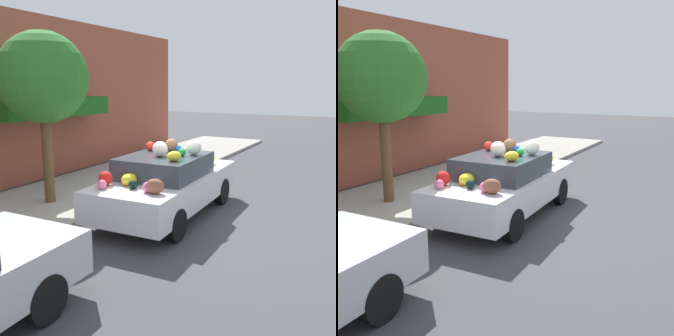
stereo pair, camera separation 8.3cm
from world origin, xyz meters
TOP-DOWN VIEW (x-y plane):
  - ground_plane at (0.00, 0.00)m, footprint 60.00×60.00m
  - sidewalk_curb at (0.00, 2.70)m, footprint 24.00×3.20m
  - building_facade at (0.09, 4.91)m, footprint 18.00×1.20m
  - street_tree at (-0.81, 2.59)m, footprint 2.04×2.04m
  - fire_hydrant at (2.50, 1.62)m, footprint 0.20×0.20m
  - art_car at (-0.03, -0.15)m, footprint 4.26×1.94m

SIDE VIEW (x-z plane):
  - ground_plane at x=0.00m, z-range 0.00..0.00m
  - sidewalk_curb at x=0.00m, z-range 0.00..0.11m
  - fire_hydrant at x=2.50m, z-range 0.11..0.81m
  - art_car at x=-0.03m, z-range -0.10..1.58m
  - building_facade at x=0.09m, z-range -0.02..4.80m
  - street_tree at x=-0.81m, z-range 1.01..4.90m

